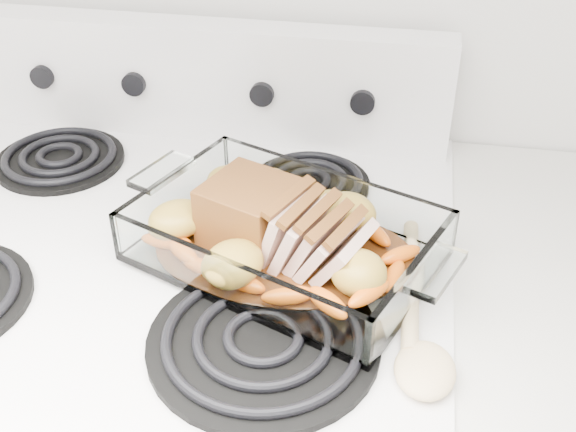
# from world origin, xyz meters

# --- Properties ---
(baking_dish) EXTENTS (0.34, 0.23, 0.07)m
(baking_dish) POSITION_xyz_m (0.19, 1.64, 0.96)
(baking_dish) COLOR white
(baking_dish) RESTS_ON electric_range
(pork_roast) EXTENTS (0.20, 0.10, 0.08)m
(pork_roast) POSITION_xyz_m (0.17, 1.64, 0.99)
(pork_roast) COLOR brown
(pork_roast) RESTS_ON baking_dish
(roast_vegetables) EXTENTS (0.39, 0.21, 0.05)m
(roast_vegetables) POSITION_xyz_m (0.18, 1.68, 0.97)
(roast_vegetables) COLOR #FC5F07
(roast_vegetables) RESTS_ON baking_dish
(wooden_spoon) EXTENTS (0.06, 0.29, 0.02)m
(wooden_spoon) POSITION_xyz_m (0.35, 1.54, 0.94)
(wooden_spoon) COLOR #D9B784
(wooden_spoon) RESTS_ON electric_range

